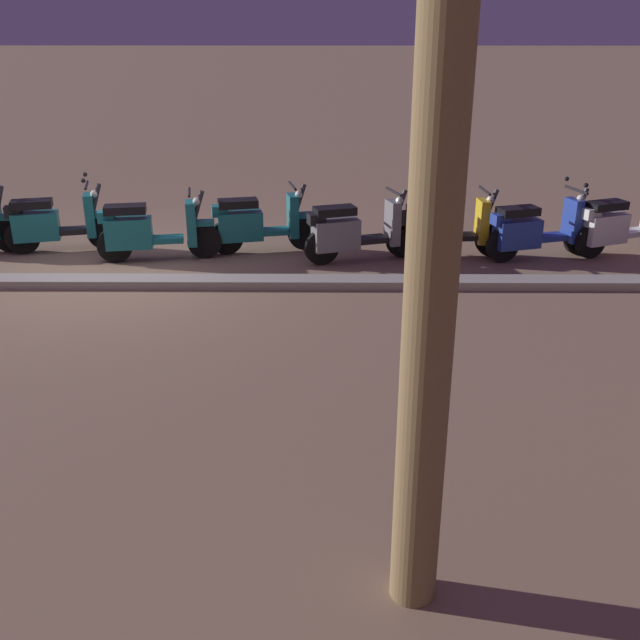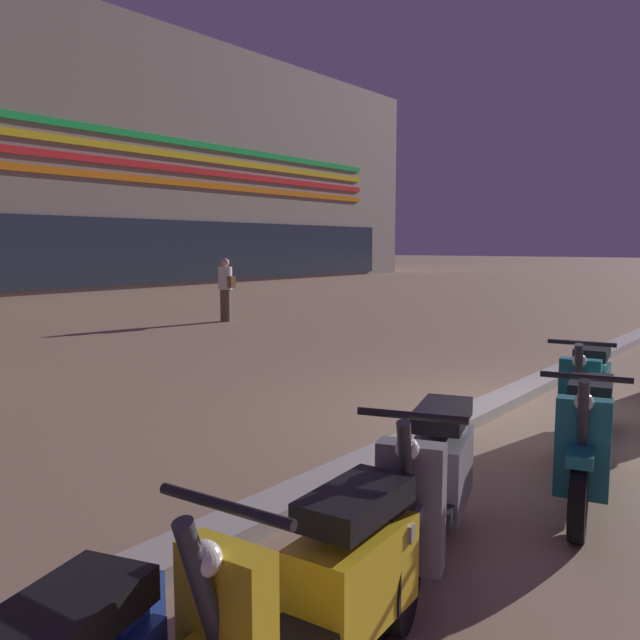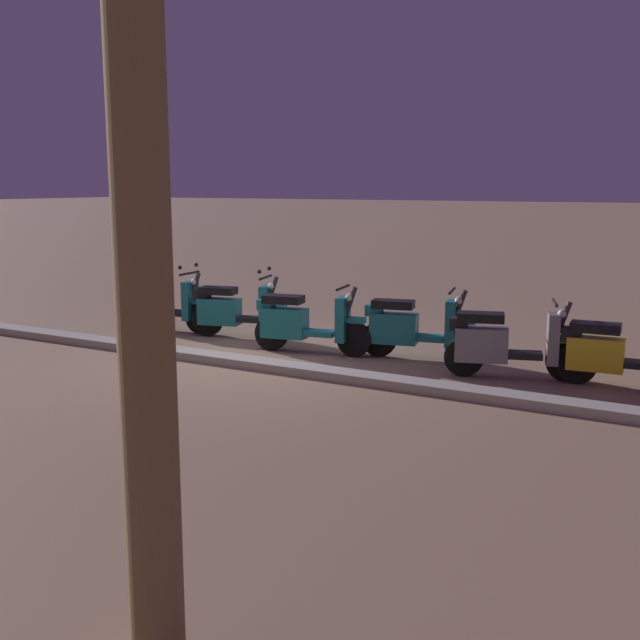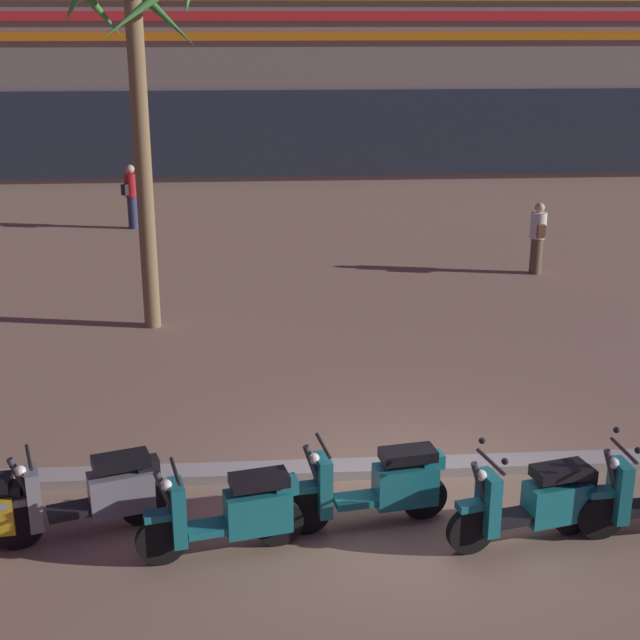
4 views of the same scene
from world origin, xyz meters
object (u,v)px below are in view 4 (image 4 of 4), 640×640
Objects in this scene: scooter_grey_mid_front at (95,495)px; scooter_teal_far_back at (234,513)px; scooter_teal_last_in_row at (380,486)px; scooter_teal_lead_nearest at (535,503)px; pedestrian_by_palm_tree at (538,237)px; palm_tree_far_corner at (136,50)px; pedestrian_strolling_near_curb at (131,195)px.

scooter_teal_far_back is at bearing -17.47° from scooter_grey_mid_front.
scooter_teal_last_in_row is 1.64m from scooter_teal_lead_nearest.
pedestrian_by_palm_tree reaches higher than scooter_teal_last_in_row.
palm_tree_far_corner is 9.32m from pedestrian_by_palm_tree.
pedestrian_strolling_near_curb reaches higher than scooter_teal_last_in_row.
scooter_grey_mid_front is 14.95m from pedestrian_strolling_near_curb.
pedestrian_strolling_near_curb is (-2.97, 15.34, 0.43)m from scooter_teal_far_back.
scooter_grey_mid_front is at bearing -88.91° from palm_tree_far_corner.
scooter_teal_lead_nearest is at bearing -56.96° from palm_tree_far_corner.
scooter_teal_last_in_row is 8.73m from palm_tree_far_corner.
pedestrian_strolling_near_curb is at bearing 106.99° from scooter_teal_last_in_row.
scooter_teal_last_in_row is 1.07× the size of scooter_teal_lead_nearest.
pedestrian_strolling_near_curb is at bearing 100.97° from scooter_teal_far_back.
palm_tree_far_corner reaches higher than pedestrian_strolling_near_curb.
scooter_grey_mid_front is 1.06× the size of pedestrian_strolling_near_curb.
scooter_teal_last_in_row is (1.58, 0.44, 0.00)m from scooter_teal_far_back.
pedestrian_by_palm_tree is at bearing 64.56° from scooter_teal_last_in_row.
scooter_grey_mid_front is at bearing 174.16° from scooter_teal_lead_nearest.
scooter_teal_last_in_row is 0.29× the size of palm_tree_far_corner.
palm_tree_far_corner reaches higher than pedestrian_by_palm_tree.
scooter_teal_lead_nearest is at bearing -106.80° from pedestrian_by_palm_tree.
scooter_teal_far_back is at bearing 179.87° from scooter_teal_lead_nearest.
scooter_teal_last_in_row is at bearing -73.01° from pedestrian_strolling_near_curb.
pedestrian_strolling_near_curb is at bearing 99.62° from palm_tree_far_corner.
scooter_teal_far_back is 0.27× the size of palm_tree_far_corner.
scooter_teal_far_back and scooter_teal_last_in_row have the same top height.
scooter_teal_far_back is 1.03× the size of pedestrian_strolling_near_curb.
scooter_teal_last_in_row is 1.10× the size of pedestrian_strolling_near_curb.
scooter_teal_far_back is 1.64m from scooter_teal_last_in_row.
pedestrian_by_palm_tree is (9.25, -5.02, -0.07)m from pedestrian_strolling_near_curb.
pedestrian_strolling_near_curb is 1.08× the size of pedestrian_by_palm_tree.
pedestrian_by_palm_tree is at bearing 58.69° from scooter_teal_far_back.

